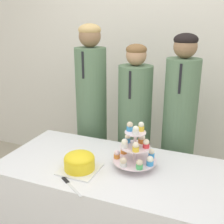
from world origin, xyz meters
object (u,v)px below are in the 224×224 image
at_px(cupcake_stand, 135,148).
at_px(student_0, 92,122).
at_px(student_1, 134,137).
at_px(student_2, 178,138).
at_px(round_cake, 79,162).
at_px(cake_knife, 69,183).

bearing_deg(cupcake_stand, student_0, 136.03).
height_order(student_1, student_2, student_2).
height_order(round_cake, cupcake_stand, cupcake_stand).
bearing_deg(student_2, student_0, 180.00).
relative_size(round_cake, student_2, 0.15).
relative_size(cake_knife, student_1, 0.14).
distance_m(student_1, student_2, 0.38).
bearing_deg(cupcake_stand, student_2, 72.01).
distance_m(round_cake, cake_knife, 0.18).
bearing_deg(student_2, student_1, -180.00).
distance_m(cupcake_stand, student_2, 0.62).
xyz_separation_m(cupcake_stand, student_2, (0.19, 0.58, -0.13)).
height_order(cake_knife, student_1, student_1).
bearing_deg(student_2, cupcake_stand, -107.99).
bearing_deg(cake_knife, round_cake, 128.66).
relative_size(student_0, student_2, 1.04).
bearing_deg(cupcake_stand, round_cake, -151.05).
distance_m(round_cake, student_2, 0.91).
distance_m(cake_knife, student_1, 0.93).
bearing_deg(student_1, round_cake, -99.59).
relative_size(cupcake_stand, student_2, 0.19).
bearing_deg(student_0, cake_knife, -72.11).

